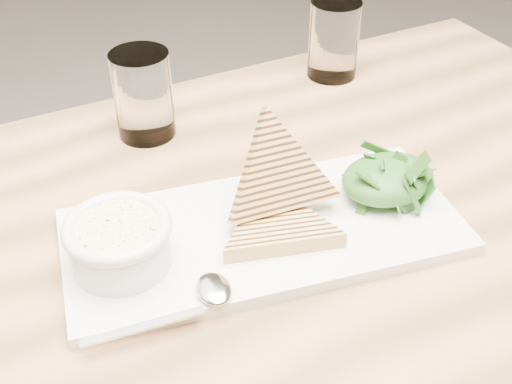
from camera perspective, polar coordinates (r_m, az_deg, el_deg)
name	(u,v)px	position (r m, az deg, el deg)	size (l,w,h in m)	color
table_top	(302,224)	(0.78, 4.09, -2.89)	(1.10, 0.73, 0.04)	#B1794E
table_leg_br	(423,201)	(1.44, 14.62, -0.77)	(0.06, 0.06, 0.69)	#B1794E
platter	(264,231)	(0.72, 0.70, -3.53)	(0.44, 0.20, 0.01)	white
soup_bowl	(120,248)	(0.68, -11.95, -4.85)	(0.10, 0.10, 0.04)	white
soup	(117,229)	(0.66, -12.24, -3.22)	(0.09, 0.09, 0.01)	beige
bowl_rim	(117,227)	(0.66, -12.26, -3.09)	(0.11, 0.11, 0.01)	white
sandwich_flat	(278,226)	(0.71, 1.94, -3.01)	(0.15, 0.15, 0.02)	tan
sandwich_lean	(279,176)	(0.71, 2.02, 1.43)	(0.15, 0.15, 0.08)	tan
salad_base	(388,179)	(0.77, 11.63, 1.16)	(0.11, 0.09, 0.04)	#1C4416
arugula_pile	(388,175)	(0.76, 11.67, 1.46)	(0.11, 0.10, 0.05)	#316422
spoon_bowl	(214,289)	(0.64, -3.78, -8.60)	(0.03, 0.05, 0.01)	silver
spoon_handle	(143,326)	(0.62, -10.00, -11.69)	(0.12, 0.01, 0.00)	silver
glass_near	(143,95)	(0.88, -10.00, 8.49)	(0.08, 0.08, 0.12)	white
glass_far	(334,40)	(1.04, 6.93, 13.30)	(0.08, 0.08, 0.12)	white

